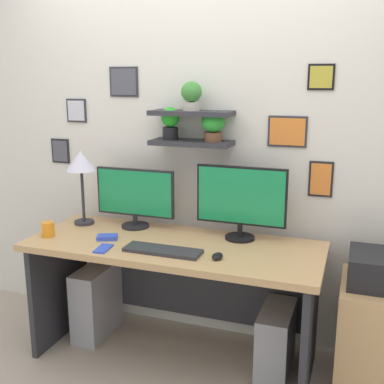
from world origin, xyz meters
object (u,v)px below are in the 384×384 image
at_px(coffee_mug, 48,229).
at_px(computer_mouse, 217,256).
at_px(monitor_left, 135,196).
at_px(computer_tower_right, 276,341).
at_px(drawer_cabinet, 379,336).
at_px(cell_phone, 103,249).
at_px(scissors_tray, 107,237).
at_px(desk_lamp, 81,166).
at_px(monitor_right, 241,200).
at_px(computer_tower_left, 97,301).
at_px(keyboard, 162,250).
at_px(desk, 177,272).

bearing_deg(coffee_mug, computer_mouse, -0.67).
relative_size(monitor_left, computer_tower_right, 1.34).
bearing_deg(drawer_cabinet, cell_phone, -167.14).
distance_m(monitor_left, scissors_tray, 0.35).
bearing_deg(drawer_cabinet, desk_lamp, 178.50).
bearing_deg(scissors_tray, computer_mouse, -6.76).
relative_size(monitor_right, desk_lamp, 1.12).
xyz_separation_m(coffee_mug, drawer_cabinet, (1.95, 0.25, -0.49)).
bearing_deg(monitor_right, computer_tower_left, -172.50).
distance_m(desk_lamp, computer_tower_left, 0.92).
bearing_deg(keyboard, monitor_right, 46.66).
relative_size(computer_mouse, desk_lamp, 0.18).
relative_size(desk, computer_tower_right, 4.36).
distance_m(cell_phone, coffee_mug, 0.45).
bearing_deg(computer_tower_left, monitor_right, 7.50).
distance_m(computer_mouse, cell_phone, 0.66).
height_order(keyboard, computer_mouse, computer_mouse).
height_order(computer_mouse, scissors_tray, computer_mouse).
distance_m(computer_tower_left, computer_tower_right, 1.22).
bearing_deg(monitor_left, computer_tower_left, -153.16).
relative_size(keyboard, desk_lamp, 0.90).
distance_m(monitor_left, desk_lamp, 0.41).
bearing_deg(scissors_tray, cell_phone, -67.65).
height_order(drawer_cabinet, computer_tower_right, drawer_cabinet).
bearing_deg(monitor_left, cell_phone, -88.06).
height_order(monitor_right, computer_tower_right, monitor_right).
bearing_deg(drawer_cabinet, coffee_mug, -172.60).
distance_m(scissors_tray, drawer_cabinet, 1.65).
bearing_deg(computer_tower_right, cell_phone, -162.96).
bearing_deg(monitor_right, computer_tower_right, -30.25).
relative_size(coffee_mug, computer_tower_left, 0.19).
bearing_deg(drawer_cabinet, computer_tower_right, -174.62).
xyz_separation_m(monitor_right, computer_tower_right, (0.27, -0.16, -0.79)).
bearing_deg(monitor_right, desk, -155.35).
bearing_deg(desk_lamp, cell_phone, -46.71).
relative_size(monitor_left, monitor_right, 0.98).
distance_m(desk, monitor_right, 0.59).
distance_m(cell_phone, computer_tower_right, 1.14).
distance_m(coffee_mug, computer_tower_right, 1.53).
bearing_deg(computer_mouse, cell_phone, -173.10).
relative_size(monitor_left, cell_phone, 3.83).
distance_m(computer_mouse, coffee_mug, 1.09).
bearing_deg(computer_tower_right, drawer_cabinet, 5.38).
relative_size(desk, computer_tower_left, 3.68).
distance_m(monitor_right, scissors_tray, 0.84).
bearing_deg(coffee_mug, drawer_cabinet, 7.40).
relative_size(monitor_left, computer_tower_left, 1.13).
bearing_deg(monitor_right, drawer_cabinet, -7.18).
relative_size(desk, monitor_left, 3.25).
bearing_deg(keyboard, computer_tower_right, 19.39).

